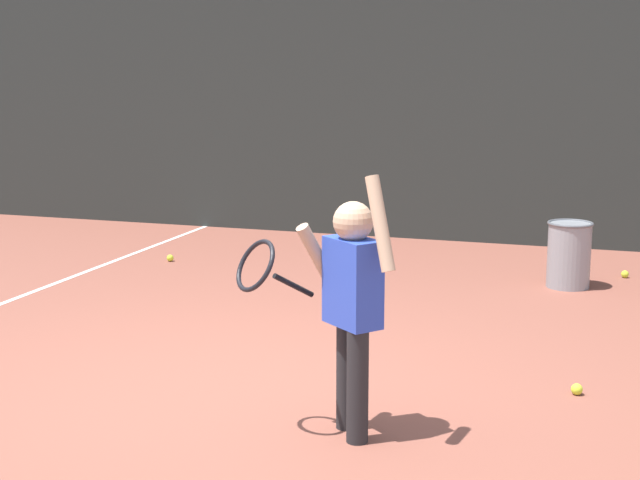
{
  "coord_description": "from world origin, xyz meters",
  "views": [
    {
      "loc": [
        2.08,
        -4.59,
        1.85
      ],
      "look_at": [
        0.42,
        0.43,
        0.85
      ],
      "focal_mm": 51.62,
      "sensor_mm": 36.0,
      "label": 1
    }
  ],
  "objects_px": {
    "tennis_ball_1": "(170,258)",
    "tennis_ball_4": "(577,389)",
    "tennis_player": "(348,297)",
    "tennis_ball_7": "(625,274)",
    "ball_hopper": "(569,254)"
  },
  "relations": [
    {
      "from": "tennis_player",
      "to": "tennis_ball_7",
      "type": "height_order",
      "value": "tennis_player"
    },
    {
      "from": "tennis_player",
      "to": "tennis_ball_7",
      "type": "bearing_deg",
      "value": 110.95
    },
    {
      "from": "tennis_ball_1",
      "to": "tennis_ball_4",
      "type": "xyz_separation_m",
      "value": [
        3.92,
        -2.57,
        0.0
      ]
    },
    {
      "from": "tennis_player",
      "to": "tennis_ball_1",
      "type": "height_order",
      "value": "tennis_player"
    },
    {
      "from": "tennis_ball_7",
      "to": "ball_hopper",
      "type": "bearing_deg",
      "value": -132.18
    },
    {
      "from": "tennis_player",
      "to": "tennis_ball_4",
      "type": "relative_size",
      "value": 20.46
    },
    {
      "from": "ball_hopper",
      "to": "tennis_ball_4",
      "type": "relative_size",
      "value": 8.52
    },
    {
      "from": "tennis_ball_4",
      "to": "tennis_ball_7",
      "type": "relative_size",
      "value": 1.0
    },
    {
      "from": "ball_hopper",
      "to": "tennis_ball_4",
      "type": "xyz_separation_m",
      "value": [
        0.21,
        -2.69,
        -0.26
      ]
    },
    {
      "from": "tennis_ball_1",
      "to": "tennis_player",
      "type": "bearing_deg",
      "value": -51.23
    },
    {
      "from": "tennis_player",
      "to": "tennis_ball_7",
      "type": "distance_m",
      "value": 4.43
    },
    {
      "from": "tennis_ball_7",
      "to": "tennis_player",
      "type": "bearing_deg",
      "value": -107.8
    },
    {
      "from": "tennis_ball_1",
      "to": "tennis_ball_4",
      "type": "bearing_deg",
      "value": -33.21
    },
    {
      "from": "ball_hopper",
      "to": "tennis_ball_1",
      "type": "xyz_separation_m",
      "value": [
        -3.71,
        -0.12,
        -0.26
      ]
    },
    {
      "from": "tennis_ball_1",
      "to": "tennis_ball_7",
      "type": "distance_m",
      "value": 4.22
    }
  ]
}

